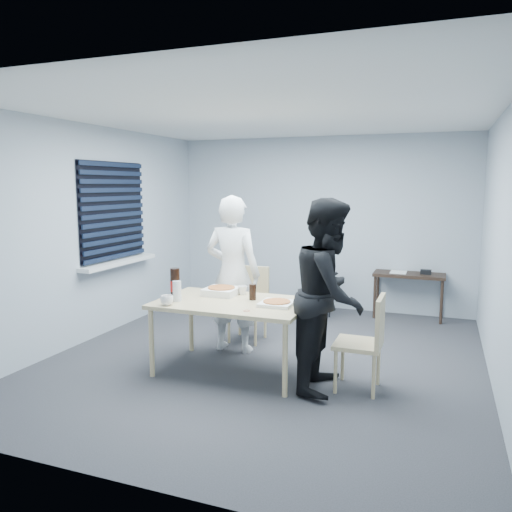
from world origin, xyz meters
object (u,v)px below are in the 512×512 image
at_px(dining_table, 232,307).
at_px(stool, 318,291).
at_px(chair_right, 368,337).
at_px(person_white, 233,274).
at_px(mug_b, 242,290).
at_px(backpack, 318,268).
at_px(soda_bottle, 175,284).
at_px(mug_a, 167,300).
at_px(person_black, 329,295).
at_px(side_table, 409,279).
at_px(chair_far, 250,298).

bearing_deg(dining_table, stool, 81.47).
xyz_separation_m(chair_right, person_white, (-1.60, 0.62, 0.37)).
distance_m(stool, mug_b, 2.00).
bearing_deg(backpack, stool, 107.05).
relative_size(mug_b, soda_bottle, 0.31).
bearing_deg(mug_a, dining_table, 35.35).
bearing_deg(backpack, mug_b, -83.53).
relative_size(person_black, mug_b, 17.70).
bearing_deg(stool, mug_b, -100.51).
relative_size(dining_table, side_table, 1.54).
bearing_deg(mug_b, person_white, 129.53).
xyz_separation_m(person_black, stool, (-0.66, 2.31, -0.49)).
distance_m(stool, soda_bottle, 2.60).
relative_size(stool, backpack, 1.09).
relative_size(dining_table, person_black, 0.84).
height_order(side_table, mug_b, mug_b).
bearing_deg(mug_b, side_table, 57.39).
xyz_separation_m(chair_far, mug_b, (0.21, -0.75, 0.26)).
height_order(dining_table, backpack, backpack).
xyz_separation_m(person_black, soda_bottle, (-1.57, -0.07, -0.00)).
bearing_deg(chair_far, backpack, 63.98).
xyz_separation_m(chair_far, stool, (0.57, 1.18, -0.12)).
bearing_deg(person_white, soda_bottle, 66.25).
bearing_deg(dining_table, chair_far, 102.00).
bearing_deg(side_table, mug_b, -122.61).
relative_size(chair_far, side_table, 0.92).
relative_size(dining_table, chair_right, 1.68).
xyz_separation_m(backpack, mug_b, (-0.36, -1.92, 0.04)).
height_order(person_white, soda_bottle, person_white).
relative_size(dining_table, mug_a, 12.15).
distance_m(chair_far, mug_a, 1.51).
xyz_separation_m(side_table, backpack, (-1.19, -0.51, 0.16)).
bearing_deg(mug_b, person_black, -20.57).
height_order(dining_table, stool, dining_table).
distance_m(dining_table, chair_far, 1.12).
distance_m(dining_table, chair_right, 1.36).
height_order(person_white, mug_b, person_white).
height_order(person_white, person_black, same).
relative_size(chair_far, stool, 1.76).
relative_size(chair_far, person_white, 0.50).
xyz_separation_m(dining_table, soda_bottle, (-0.57, -0.12, 0.21)).
distance_m(chair_far, mug_b, 0.83).
bearing_deg(mug_b, chair_far, 105.56).
height_order(chair_far, person_black, person_black).
xyz_separation_m(chair_right, backpack, (-1.01, 2.26, 0.22)).
height_order(person_black, side_table, person_black).
height_order(chair_far, mug_b, chair_far).
bearing_deg(backpack, person_white, -92.79).
distance_m(chair_far, chair_right, 1.92).
xyz_separation_m(stool, mug_a, (-0.86, -2.63, 0.38)).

